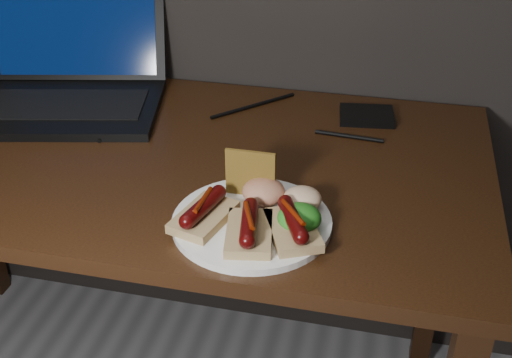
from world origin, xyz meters
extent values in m
cube|color=#341F0D|center=(0.00, 1.38, 0.73)|extent=(1.40, 0.70, 0.03)
cube|color=#341F0D|center=(0.65, 1.68, 0.36)|extent=(0.05, 0.05, 0.72)
cube|color=black|center=(-0.20, 1.50, 0.76)|extent=(0.46, 0.36, 0.02)
cube|color=black|center=(-0.20, 1.50, 0.77)|extent=(0.37, 0.23, 0.00)
cube|color=black|center=(-0.24, 1.67, 0.88)|extent=(0.42, 0.18, 0.23)
cube|color=#061E40|center=(-0.24, 1.67, 0.88)|extent=(0.37, 0.15, 0.20)
cube|color=black|center=(0.45, 1.61, 0.76)|extent=(0.12, 0.10, 0.02)
cylinder|color=black|center=(-0.09, 1.47, 0.75)|extent=(0.04, 0.18, 0.01)
cylinder|color=black|center=(0.20, 1.62, 0.75)|extent=(0.16, 0.17, 0.01)
cylinder|color=black|center=(0.42, 1.52, 0.75)|extent=(0.14, 0.02, 0.01)
cylinder|color=white|center=(0.30, 1.17, 0.76)|extent=(0.30, 0.30, 0.01)
cube|color=tan|center=(0.22, 1.15, 0.77)|extent=(0.10, 0.13, 0.02)
cylinder|color=#4C0705|center=(0.22, 1.15, 0.79)|extent=(0.05, 0.10, 0.02)
sphere|color=#4C0705|center=(0.21, 1.11, 0.79)|extent=(0.03, 0.02, 0.02)
sphere|color=#4C0705|center=(0.23, 1.20, 0.79)|extent=(0.03, 0.02, 0.02)
cylinder|color=#5B1504|center=(0.22, 1.15, 0.80)|extent=(0.01, 0.07, 0.01)
cube|color=tan|center=(0.30, 1.13, 0.77)|extent=(0.09, 0.13, 0.02)
cylinder|color=#4C0705|center=(0.30, 1.13, 0.79)|extent=(0.04, 0.10, 0.02)
sphere|color=#4C0705|center=(0.31, 1.08, 0.79)|extent=(0.03, 0.02, 0.02)
sphere|color=#4C0705|center=(0.29, 1.17, 0.79)|extent=(0.03, 0.02, 0.02)
cylinder|color=#5B1504|center=(0.30, 1.13, 0.80)|extent=(0.03, 0.07, 0.01)
cube|color=tan|center=(0.37, 1.15, 0.77)|extent=(0.11, 0.13, 0.02)
cylinder|color=#4C0705|center=(0.37, 1.15, 0.79)|extent=(0.06, 0.10, 0.02)
sphere|color=#4C0705|center=(0.39, 1.11, 0.79)|extent=(0.03, 0.02, 0.02)
sphere|color=#4C0705|center=(0.35, 1.19, 0.79)|extent=(0.03, 0.02, 0.02)
cylinder|color=#5B1504|center=(0.37, 1.15, 0.80)|extent=(0.05, 0.06, 0.01)
cube|color=olive|center=(0.28, 1.24, 0.80)|extent=(0.08, 0.01, 0.08)
ellipsoid|color=#125A13|center=(0.37, 1.17, 0.78)|extent=(0.07, 0.07, 0.04)
ellipsoid|color=#9D160F|center=(0.30, 1.23, 0.78)|extent=(0.07, 0.07, 0.04)
ellipsoid|color=silver|center=(0.37, 1.23, 0.78)|extent=(0.06, 0.06, 0.04)
camera|label=1|loc=(0.49, 0.35, 1.36)|focal=45.00mm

